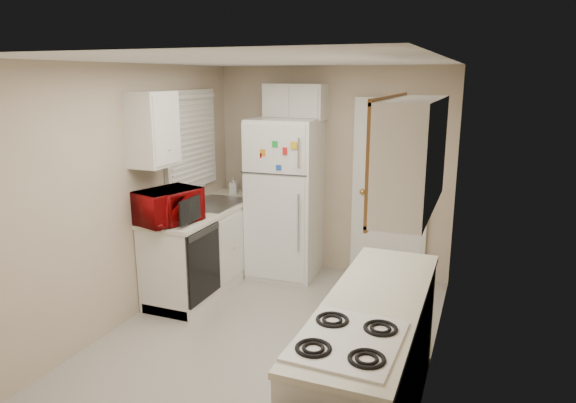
% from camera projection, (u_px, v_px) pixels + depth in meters
% --- Properties ---
extents(floor, '(3.80, 3.80, 0.00)m').
position_uv_depth(floor, '(268.00, 338.00, 4.59)').
color(floor, '#B8B4AA').
rests_on(floor, ground).
extents(ceiling, '(3.80, 3.80, 0.00)m').
position_uv_depth(ceiling, '(265.00, 61.00, 4.02)').
color(ceiling, white).
rests_on(ceiling, floor).
extents(wall_left, '(3.80, 3.80, 0.00)m').
position_uv_depth(wall_left, '(130.00, 195.00, 4.80)').
color(wall_left, '#BEAC92').
rests_on(wall_left, floor).
extents(wall_right, '(3.80, 3.80, 0.00)m').
position_uv_depth(wall_right, '(439.00, 226.00, 3.81)').
color(wall_right, '#BEAC92').
rests_on(wall_right, floor).
extents(wall_back, '(2.80, 2.80, 0.00)m').
position_uv_depth(wall_back, '(332.00, 171.00, 6.02)').
color(wall_back, '#BEAC92').
rests_on(wall_back, floor).
extents(wall_front, '(2.80, 2.80, 0.00)m').
position_uv_depth(wall_front, '(114.00, 297.00, 2.59)').
color(wall_front, '#BEAC92').
rests_on(wall_front, floor).
extents(left_counter, '(0.60, 1.80, 0.90)m').
position_uv_depth(left_counter, '(209.00, 246.00, 5.69)').
color(left_counter, silver).
rests_on(left_counter, floor).
extents(dishwasher, '(0.03, 0.58, 0.72)m').
position_uv_depth(dishwasher, '(204.00, 264.00, 5.03)').
color(dishwasher, black).
rests_on(dishwasher, floor).
extents(sink, '(0.54, 0.74, 0.16)m').
position_uv_depth(sink, '(214.00, 207.00, 5.72)').
color(sink, gray).
rests_on(sink, left_counter).
extents(microwave, '(0.66, 0.49, 0.39)m').
position_uv_depth(microwave, '(168.00, 208.00, 4.95)').
color(microwave, '#780507').
rests_on(microwave, left_counter).
extents(soap_bottle, '(0.11, 0.11, 0.20)m').
position_uv_depth(soap_bottle, '(234.00, 185.00, 6.19)').
color(soap_bottle, beige).
rests_on(soap_bottle, left_counter).
extents(window_blinds, '(0.10, 0.98, 1.08)m').
position_uv_depth(window_blinds, '(191.00, 140.00, 5.64)').
color(window_blinds, silver).
rests_on(window_blinds, wall_left).
extents(upper_cabinet_left, '(0.30, 0.45, 0.70)m').
position_uv_depth(upper_cabinet_left, '(153.00, 129.00, 4.80)').
color(upper_cabinet_left, silver).
rests_on(upper_cabinet_left, wall_left).
extents(refrigerator, '(0.79, 0.77, 1.83)m').
position_uv_depth(refrigerator, '(286.00, 198.00, 5.93)').
color(refrigerator, white).
rests_on(refrigerator, floor).
extents(cabinet_over_fridge, '(0.70, 0.30, 0.40)m').
position_uv_depth(cabinet_over_fridge, '(295.00, 102.00, 5.84)').
color(cabinet_over_fridge, silver).
rests_on(cabinet_over_fridge, wall_back).
extents(interior_door, '(0.86, 0.06, 2.08)m').
position_uv_depth(interior_door, '(390.00, 191.00, 5.78)').
color(interior_door, white).
rests_on(interior_door, floor).
extents(right_counter, '(0.60, 2.00, 0.90)m').
position_uv_depth(right_counter, '(371.00, 363.00, 3.37)').
color(right_counter, silver).
rests_on(right_counter, floor).
extents(upper_cabinet_right, '(0.30, 1.20, 0.70)m').
position_uv_depth(upper_cabinet_right, '(413.00, 154.00, 3.26)').
color(upper_cabinet_right, silver).
rests_on(upper_cabinet_right, wall_right).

